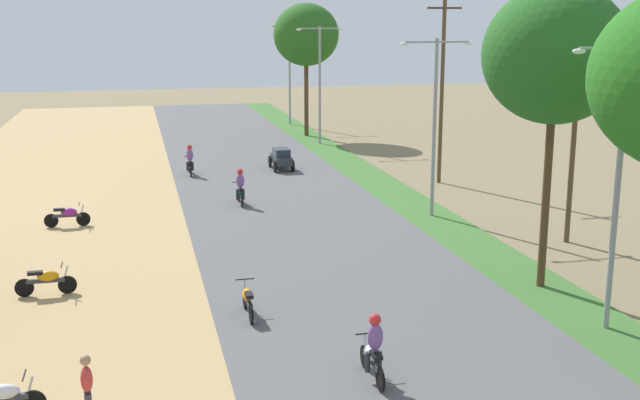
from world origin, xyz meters
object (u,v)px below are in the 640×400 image
Objects in this scene: median_tree_second at (555,55)px; streetlamp_mid at (435,115)px; motorbike_ahead_third at (240,188)px; utility_pole_near at (574,130)px; car_sedan_charcoal at (281,158)px; streetlamp_far at (320,77)px; motorbike_ahead_fourth at (190,161)px; parked_motorbike_nearest at (2,397)px; parked_motorbike_third at (68,215)px; motorbike_foreground_rider at (373,349)px; utility_pole_far at (442,89)px; motorbike_ahead_second at (248,299)px; streetlamp_near at (619,168)px; parked_motorbike_second at (46,279)px; median_tree_third at (306,35)px; pedestrian_on_shoulder at (87,388)px; streetlamp_farthest at (290,67)px.

median_tree_second reaches higher than streetlamp_mid.
motorbike_ahead_third is (-7.69, 3.80, -3.50)m from streetlamp_mid.
utility_pole_near reaches higher than car_sedan_charcoal.
streetlamp_mid reaches higher than motorbike_ahead_third.
motorbike_ahead_fourth is (-9.38, -9.37, -3.68)m from streetlamp_far.
car_sedan_charcoal is at bearing 67.21° from motorbike_ahead_third.
parked_motorbike_nearest and parked_motorbike_third have the same top height.
utility_pole_near reaches higher than motorbike_foreground_rider.
parked_motorbike_nearest is 0.19× the size of utility_pole_far.
car_sedan_charcoal is at bearing 77.00° from motorbike_ahead_second.
motorbike_ahead_third is (-3.37, -8.02, 0.11)m from car_sedan_charcoal.
parked_motorbike_second is at bearing 157.56° from streetlamp_near.
parked_motorbike_third is 1.00× the size of motorbike_foreground_rider.
motorbike_ahead_second is at bearing 161.94° from streetlamp_near.
streetlamp_far reaches higher than streetlamp_mid.
median_tree_third reaches higher than streetlamp_near.
utility_pole_near is at bearing -51.53° from motorbike_ahead_fourth.
streetlamp_far is (0.00, 20.73, 0.18)m from streetlamp_mid.
streetlamp_far reaches higher than motorbike_ahead_second.
streetlamp_mid is 15.14m from motorbike_ahead_fourth.
streetlamp_mid is (13.35, 15.36, 3.39)m from pedestrian_on_shoulder.
utility_pole_near is at bearing -19.32° from parked_motorbike_third.
median_tree_third is 5.19× the size of motorbike_foreground_rider.
motorbike_ahead_second is at bearing -89.86° from motorbike_ahead_fourth.
parked_motorbike_nearest is at bearing -136.27° from streetlamp_mid.
utility_pole_near reaches higher than streetlamp_mid.
motorbike_foreground_rider is (-7.10, -45.66, -3.73)m from streetlamp_farthest.
motorbike_ahead_fourth is (5.61, 18.09, 0.30)m from parked_motorbike_second.
streetlamp_mid reaches higher than parked_motorbike_third.
parked_motorbike_nearest is 8.03m from motorbike_foreground_rider.
pedestrian_on_shoulder is 0.17× the size of median_tree_third.
motorbike_foreground_rider is 1.00× the size of motorbike_ahead_third.
motorbike_ahead_second is at bearing -177.00° from median_tree_second.
median_tree_second reaches higher than car_sedan_charcoal.
motorbike_ahead_fourth is at bearing 72.78° from parked_motorbike_second.
car_sedan_charcoal is 1.26× the size of motorbike_ahead_second.
parked_motorbike_second is at bearing -111.62° from streetlamp_farthest.
streetlamp_farthest is at bearing 81.16° from motorbike_foreground_rider.
median_tree_third is at bearing 57.06° from parked_motorbike_third.
utility_pole_far reaches higher than motorbike_ahead_fourth.
streetlamp_mid is 0.94× the size of streetlamp_farthest.
parked_motorbike_second is at bearing -107.22° from motorbike_ahead_fourth.
motorbike_foreground_rider is 5.21m from motorbike_ahead_second.
streetlamp_far is at bearing -90.00° from streetlamp_farthest.
median_tree_second is 5.10× the size of motorbike_ahead_third.
motorbike_foreground_rider is at bearing -98.84° from streetlamp_farthest.
motorbike_foreground_rider reaches higher than pedestrian_on_shoulder.
streetlamp_near is 0.82× the size of utility_pole_far.
motorbike_ahead_third is at bearing -112.79° from car_sedan_charcoal.
streetlamp_farthest is at bearing 95.60° from utility_pole_near.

